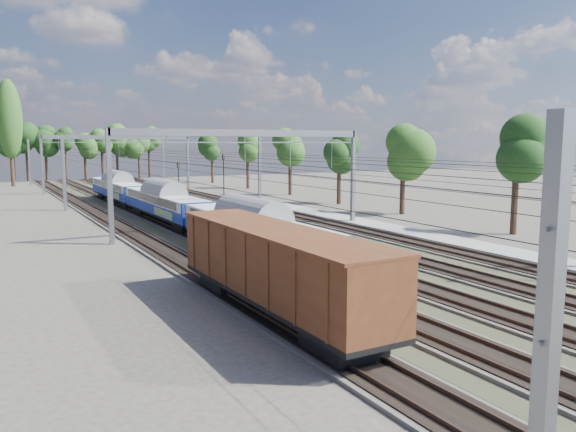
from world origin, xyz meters
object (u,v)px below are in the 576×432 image
signal_near (179,178)px  worker (126,183)px  emu_train (165,199)px  signal_far (224,170)px  freight_boxcar (275,266)px

signal_near → worker: bearing=71.7°
emu_train → signal_near: 15.33m
worker → signal_near: bearing=158.5°
signal_near → signal_far: signal_far is taller
signal_near → signal_far: (10.48, 10.64, 0.41)m
freight_boxcar → signal_near: bearing=76.9°
signal_near → signal_far: size_ratio=0.89×
worker → signal_far: (9.51, -21.16, 2.97)m
emu_train → freight_boxcar: 31.77m
signal_far → signal_near: bearing=-148.4°
signal_near → emu_train: bearing=-129.9°
freight_boxcar → signal_near: 46.71m
worker → signal_near: size_ratio=0.33×
emu_train → signal_far: signal_far is taller
emu_train → signal_near: size_ratio=11.04×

